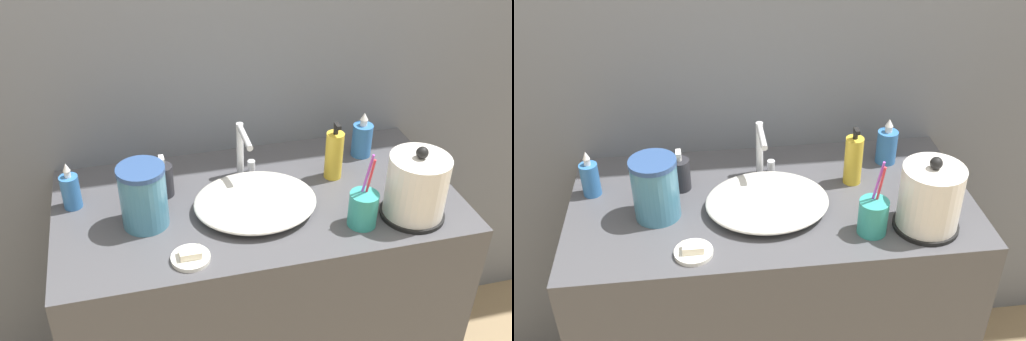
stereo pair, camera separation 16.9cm
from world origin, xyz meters
The scene contains 12 objects.
wall_back centered at (0.00, 0.62, 1.30)m, with size 6.00×0.04×2.60m.
vanity_counter centered at (0.00, 0.30, 0.44)m, with size 1.17×0.60×0.88m.
sink_basin centered at (-0.02, 0.25, 0.90)m, with size 0.35×0.30×0.05m.
faucet centered at (-0.01, 0.43, 0.98)m, with size 0.06×0.15×0.18m.
electric_kettle centered at (0.40, 0.12, 0.97)m, with size 0.18×0.18×0.22m.
toothbrush_cup centered at (0.25, 0.12, 0.93)m, with size 0.08×0.08×0.21m.
lotion_bottle centered at (-0.26, 0.39, 0.93)m, with size 0.06×0.06×0.13m.
shampoo_bottle centered at (0.39, 0.46, 0.94)m, with size 0.06×0.06×0.15m.
mouthwash_bottle centered at (0.25, 0.36, 0.96)m, with size 0.05×0.05×0.19m.
hand_cream_bottle centered at (-0.52, 0.39, 0.93)m, with size 0.05×0.05×0.15m.
soap_dish centered at (-0.23, 0.08, 0.89)m, with size 0.10×0.10×0.03m.
water_pitcher centered at (-0.33, 0.26, 0.97)m, with size 0.13×0.13×0.18m.
Camera 2 is at (-0.18, -1.11, 1.89)m, focal length 42.00 mm.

